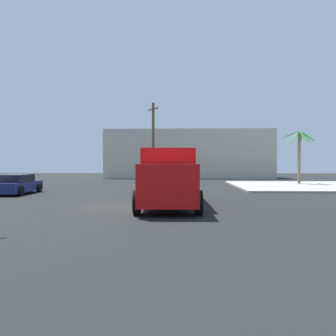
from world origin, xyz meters
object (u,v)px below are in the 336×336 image
Objects in this scene: delivery_truck at (168,176)px; utility_pole at (153,141)px; palm_tree_far at (299,148)px; sedan_navy at (17,185)px.

utility_pole is (-2.48, 22.17, 3.15)m from delivery_truck.
utility_pole is (-14.13, 6.88, 1.17)m from palm_tree_far.
sedan_navy is at bearing 152.02° from delivery_truck.
utility_pole is at bearing 154.03° from palm_tree_far.
sedan_navy is 18.86m from utility_pole.
delivery_truck is 19.32m from palm_tree_far.
palm_tree_far is 0.55× the size of utility_pole.
delivery_truck is 0.90× the size of utility_pole.
delivery_truck is at bearing -127.29° from palm_tree_far.
utility_pole is at bearing 64.84° from sedan_navy.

